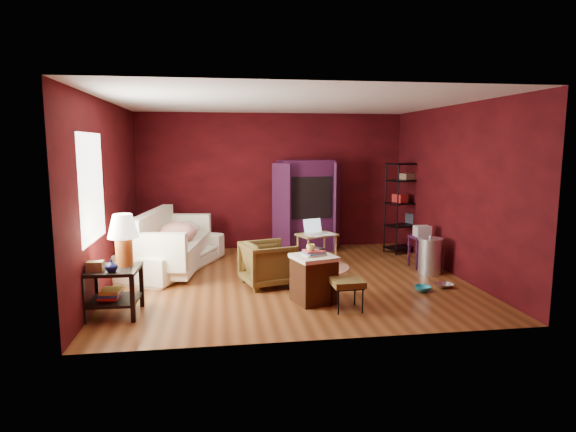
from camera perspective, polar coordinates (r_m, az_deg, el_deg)
name	(u,v)px	position (r m, az deg, el deg)	size (l,w,h in m)	color
room	(287,193)	(7.57, -0.06, 2.78)	(5.54, 5.04, 2.84)	brown
sofa	(173,244)	(8.53, -13.42, -3.29)	(2.31, 0.67, 0.90)	white
armchair	(268,262)	(7.42, -2.40, -5.43)	(0.72, 0.68, 0.75)	black
pet_bowl_steel	(444,279)	(7.72, 18.05, -7.14)	(0.26, 0.06, 0.26)	#ADAFB3
pet_bowl_turquoise	(423,283)	(7.45, 15.71, -7.67)	(0.25, 0.08, 0.25)	#27A2B8
vase	(111,266)	(6.25, -20.20, -5.59)	(0.15, 0.16, 0.15)	#0D1343
mug	(311,247)	(6.50, 2.71, -3.65)	(0.12, 0.09, 0.12)	#FFFD7C
side_table	(118,255)	(6.47, -19.47, -4.35)	(0.67, 0.67, 1.28)	black
sofa_cushions	(171,244)	(8.53, -13.71, -3.25)	(1.23, 2.34, 0.93)	white
hamper	(314,278)	(6.65, 3.06, -7.33)	(0.66, 0.66, 0.75)	#492310
footstool	(347,283)	(6.37, 7.02, -7.94)	(0.42, 0.42, 0.41)	black
rug_round	(309,267)	(8.60, 2.54, -6.01)	(1.75, 1.75, 0.01)	beige
rug_oriental	(299,268)	(8.48, 1.30, -6.14)	(1.27, 0.94, 0.01)	#541D16
laptop_desk	(317,237)	(8.67, 3.40, -2.52)	(0.78, 0.68, 0.82)	tan
tv_armoire	(306,204)	(9.75, 2.12, 1.43)	(1.44, 0.91, 1.85)	#401234
wire_shelving	(408,203)	(9.97, 14.01, 1.47)	(0.96, 0.67, 1.80)	black
small_stand	(422,236)	(8.77, 15.60, -2.34)	(0.39, 0.39, 0.75)	#401234
trash_can	(430,256)	(8.44, 16.46, -4.53)	(0.55, 0.55, 0.65)	silver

